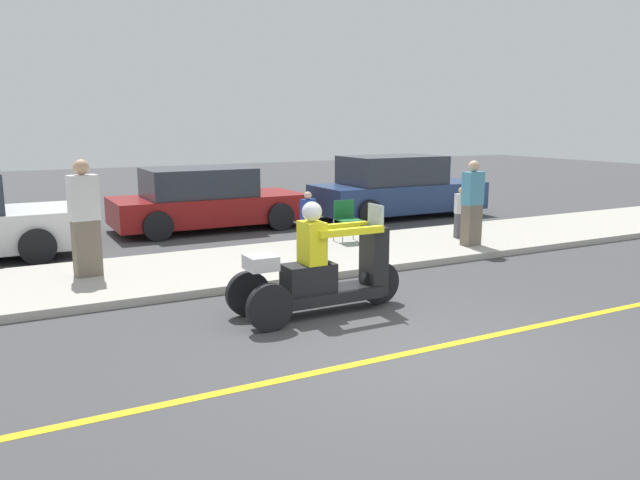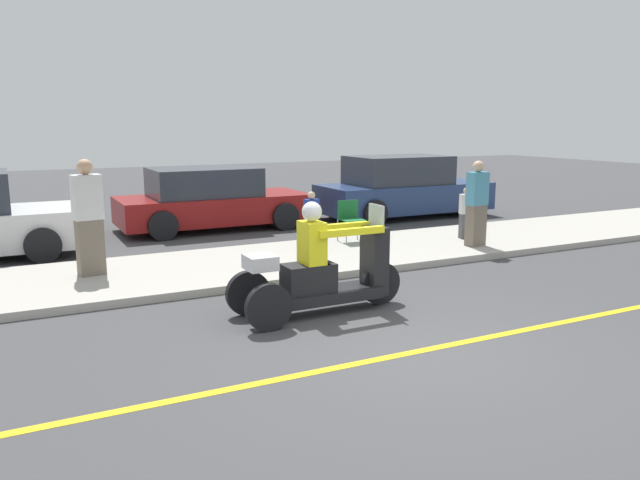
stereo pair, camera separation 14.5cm
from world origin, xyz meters
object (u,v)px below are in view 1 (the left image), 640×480
object	(u,v)px
spectator_far_back	(461,214)
parked_car_lot_right	(397,188)
spectator_by_tree	(308,221)
spectator_mid_group	(472,205)
spectator_with_child	(85,220)
parked_car_lot_center	(205,200)
folding_chair_set_back	(346,216)
motorcycle_trike	(321,274)

from	to	relation	value
spectator_far_back	parked_car_lot_right	xyz separation A→B (m)	(0.95, 3.67, 0.12)
spectator_by_tree	spectator_mid_group	distance (m)	3.20
spectator_with_child	parked_car_lot_center	size ratio (longest dim) A/B	0.42
spectator_with_child	spectator_by_tree	bearing A→B (deg)	3.35
spectator_by_tree	parked_car_lot_right	size ratio (longest dim) A/B	0.24
folding_chair_set_back	parked_car_lot_center	distance (m)	3.83
motorcycle_trike	parked_car_lot_center	bearing A→B (deg)	84.51
motorcycle_trike	parked_car_lot_right	world-z (taller)	parked_car_lot_right
motorcycle_trike	spectator_far_back	distance (m)	5.58
motorcycle_trike	spectator_far_back	world-z (taller)	motorcycle_trike
folding_chair_set_back	parked_car_lot_right	world-z (taller)	parked_car_lot_right
spectator_far_back	folding_chair_set_back	size ratio (longest dim) A/B	1.29
spectator_far_back	spectator_by_tree	bearing A→B (deg)	171.78
spectator_mid_group	parked_car_lot_right	size ratio (longest dim) A/B	0.36
motorcycle_trike	spectator_by_tree	bearing A→B (deg)	65.76
spectator_by_tree	spectator_with_child	xyz separation A→B (m)	(-3.98, -0.23, 0.35)
motorcycle_trike	spectator_with_child	world-z (taller)	spectator_with_child
spectator_far_back	parked_car_lot_center	size ratio (longest dim) A/B	0.24
spectator_mid_group	parked_car_lot_right	xyz separation A→B (m)	(1.27, 4.36, -0.16)
spectator_by_tree	folding_chair_set_back	xyz separation A→B (m)	(1.03, 0.33, -0.02)
spectator_by_tree	parked_car_lot_right	xyz separation A→B (m)	(4.25, 3.19, 0.11)
parked_car_lot_center	folding_chair_set_back	bearing A→B (deg)	-61.11
spectator_by_tree	spectator_with_child	world-z (taller)	spectator_with_child
spectator_mid_group	parked_car_lot_center	size ratio (longest dim) A/B	0.38
motorcycle_trike	parked_car_lot_right	xyz separation A→B (m)	(5.74, 6.51, 0.22)
parked_car_lot_center	spectator_with_child	bearing A→B (deg)	-128.92
spectator_with_child	parked_car_lot_right	bearing A→B (deg)	22.58
parked_car_lot_right	parked_car_lot_center	distance (m)	5.09
spectator_mid_group	folding_chair_set_back	world-z (taller)	spectator_mid_group
spectator_by_tree	parked_car_lot_center	distance (m)	3.77
motorcycle_trike	parked_car_lot_right	bearing A→B (deg)	48.60
spectator_with_child	parked_car_lot_right	size ratio (longest dim) A/B	0.39
spectator_far_back	parked_car_lot_center	distance (m)	5.85
spectator_mid_group	folding_chair_set_back	xyz separation A→B (m)	(-1.95, 1.49, -0.29)
spectator_by_tree	parked_car_lot_right	bearing A→B (deg)	36.91
motorcycle_trike	spectator_by_tree	xyz separation A→B (m)	(1.50, 3.32, 0.12)
spectator_by_tree	parked_car_lot_center	xyz separation A→B (m)	(-0.82, 3.68, 0.04)
spectator_mid_group	spectator_with_child	distance (m)	7.02
motorcycle_trike	spectator_mid_group	xyz separation A→B (m)	(4.47, 2.16, 0.38)
spectator_far_back	motorcycle_trike	bearing A→B (deg)	-149.29
motorcycle_trike	spectator_mid_group	distance (m)	4.98
spectator_with_child	folding_chair_set_back	xyz separation A→B (m)	(5.01, 0.56, -0.37)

